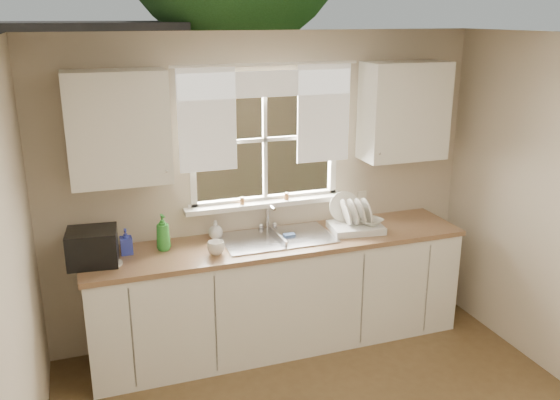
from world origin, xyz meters
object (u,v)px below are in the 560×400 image
object	(u,v)px
cup	(216,248)
dish_rack	(355,222)
soap_bottle_a	(163,232)
black_appliance	(93,247)

from	to	relation	value
cup	dish_rack	bearing A→B (deg)	-1.75
dish_rack	soap_bottle_a	size ratio (longest dim) A/B	1.63
dish_rack	black_appliance	xyz separation A→B (m)	(-2.06, 0.01, 0.05)
black_appliance	cup	bearing A→B (deg)	-2.51
cup	black_appliance	bearing A→B (deg)	164.23
dish_rack	soap_bottle_a	world-z (taller)	dish_rack
dish_rack	cup	size ratio (longest dim) A/B	3.57
soap_bottle_a	cup	world-z (taller)	soap_bottle_a
soap_bottle_a	black_appliance	xyz separation A→B (m)	(-0.51, -0.09, -0.01)
soap_bottle_a	cup	bearing A→B (deg)	-42.91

